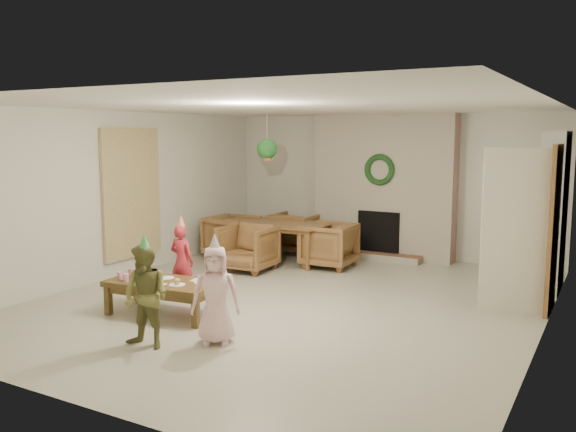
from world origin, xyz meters
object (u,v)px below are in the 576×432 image
Objects in this scene: child_pink at (216,295)px; dining_table at (273,242)px; coffee_table_top at (164,283)px; dining_chair_left at (232,236)px; child_red at (182,261)px; dining_chair_far at (295,233)px; dining_chair_near at (248,248)px; dining_chair_right at (329,245)px; child_plaid at (146,297)px.

dining_table is at bearing 81.91° from child_pink.
child_pink reaches higher than coffee_table_top.
dining_chair_left is 3.49m from coffee_table_top.
dining_chair_left is at bearing 180.00° from dining_table.
child_pink is at bearing 138.26° from child_red.
dining_chair_far is at bearing -89.19° from child_red.
dining_chair_far is 0.83× the size of child_red.
dining_chair_near and dining_chair_right have the same top height.
dining_chair_near is (0.03, -0.83, 0.03)m from dining_table.
coffee_table_top is 1.28× the size of child_plaid.
child_pink reaches higher than dining_chair_left.
dining_chair_near is 1.00× the size of dining_chair_far.
dining_chair_near is at bearing 103.03° from child_plaid.
coffee_table_top is at bearing 94.55° from dining_chair_far.
dining_chair_near is at bearing -90.00° from dining_table.
dining_chair_left is at bearing -71.04° from child_red.
dining_table is 4.09m from child_pink.
dining_chair_near is 0.78× the size of child_pink.
dining_table is at bearing 100.30° from child_plaid.
dining_chair_left is 0.76× the size of child_plaid.
dining_chair_near is 1.17m from dining_chair_left.
child_red is at bearing 90.30° from dining_chair_far.
child_pink is at bearing -69.41° from dining_table.
dining_chair_right is at bearing 38.66° from dining_chair_near.
dining_chair_right is at bearing 74.16° from coffee_table_top.
dining_chair_left is 4.59m from child_plaid.
coffee_table_top is (0.40, -2.45, 0.02)m from dining_chair_near.
dining_chair_left is (-0.83, -0.03, 0.03)m from dining_table.
child_pink is at bearing -64.37° from dining_chair_near.
dining_chair_left is 1.00× the size of dining_chair_right.
dining_chair_right is at bearing 67.31° from child_pink.
dining_chair_left is at bearing 105.64° from coffee_table_top.
child_pink is (0.54, 0.45, -0.02)m from child_plaid.
dining_chair_left reaches higher than dining_table.
dining_chair_far is at bearing 90.00° from dining_chair_near.
dining_table is 1.78× the size of child_plaid.
dining_chair_far is at bearing 98.42° from child_plaid.
dining_chair_near is 0.76× the size of child_plaid.
dining_chair_near reaches higher than coffee_table_top.
dining_chair_right reaches higher than dining_table.
dining_chair_near is at bearing -88.90° from child_red.
dining_chair_right is at bearing -90.00° from dining_chair_left.
child_pink is (1.13, -0.50, 0.13)m from coffee_table_top.
dining_chair_right is 4.26m from child_plaid.
coffee_table_top is (1.26, -3.25, 0.02)m from dining_chair_left.
child_plaid is (0.99, -3.40, 0.16)m from dining_chair_near.
child_pink is (1.58, -4.61, 0.15)m from dining_chair_far.
child_pink is at bearing 107.16° from dining_chair_far.
dining_chair_far is 5.16m from child_plaid.
coffee_table_top is 1.12m from child_plaid.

